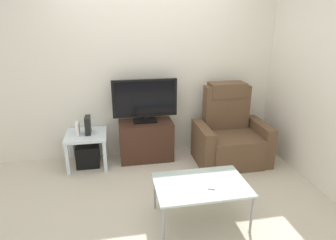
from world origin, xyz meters
TOP-DOWN VIEW (x-y plane):
  - ground_plane at (0.00, 0.00)m, footprint 6.40×6.40m
  - wall_back at (0.00, 1.13)m, footprint 6.40×0.06m
  - wall_side at (1.88, 0.00)m, footprint 0.06×4.48m
  - tv_stand at (-0.09, 0.86)m, footprint 0.75×0.41m
  - television at (-0.09, 0.88)m, footprint 0.89×0.20m
  - recliner_armchair at (1.07, 0.61)m, footprint 0.98×0.78m
  - side_table at (-0.90, 0.82)m, footprint 0.54×0.54m
  - subwoofer_box at (-0.90, 0.82)m, footprint 0.30×0.30m
  - book_upright at (-1.00, 0.80)m, footprint 0.04×0.13m
  - game_console at (-0.87, 0.83)m, footprint 0.07×0.20m
  - coffee_table at (0.28, -0.61)m, footprint 0.90×0.60m
  - cell_phone at (0.37, -0.66)m, footprint 0.12×0.17m

SIDE VIEW (x-z plane):
  - ground_plane at x=0.00m, z-range 0.00..0.00m
  - subwoofer_box at x=-0.90m, z-range 0.00..0.30m
  - tv_stand at x=-0.09m, z-range 0.00..0.56m
  - recliner_armchair at x=1.07m, z-range -0.17..0.91m
  - side_table at x=-0.90m, z-range 0.16..0.62m
  - coffee_table at x=0.28m, z-range 0.18..0.61m
  - cell_phone at x=0.37m, z-range 0.42..0.43m
  - book_upright at x=-1.00m, z-range 0.46..0.63m
  - game_console at x=-0.87m, z-range 0.46..0.70m
  - television at x=-0.09m, z-range 0.58..1.18m
  - wall_back at x=0.00m, z-range 0.00..2.60m
  - wall_side at x=1.88m, z-range 0.00..2.60m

